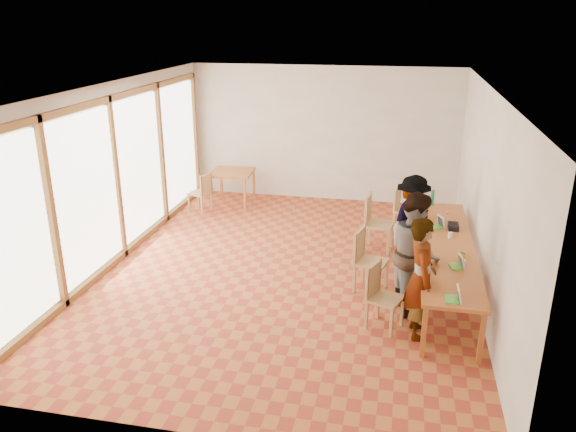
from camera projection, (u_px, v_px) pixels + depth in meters
name	position (u px, v px, depth m)	size (l,w,h in m)	color
ground	(287.00, 270.00, 9.38)	(8.00, 8.00, 0.00)	#AF5D2A
wall_back	(323.00, 134.00, 12.55)	(6.00, 0.10, 3.00)	beige
wall_front	(199.00, 305.00, 5.18)	(6.00, 0.10, 3.00)	beige
wall_right	(485.00, 196.00, 8.30)	(0.10, 8.00, 3.00)	beige
window_wall	(115.00, 174.00, 9.43)	(0.10, 8.00, 3.00)	white
ceiling	(287.00, 86.00, 8.35)	(6.00, 8.00, 0.04)	white
communal_table	(446.00, 247.00, 8.50)	(0.80, 4.00, 0.75)	#B26327
side_table	(232.00, 175.00, 12.46)	(0.90, 0.90, 0.75)	#B26327
chair_near	(379.00, 289.00, 7.54)	(0.55, 0.55, 0.48)	tan
chair_mid	(365.00, 253.00, 8.56)	(0.55, 0.55, 0.52)	tan
chair_far	(373.00, 216.00, 10.01)	(0.53, 0.53, 0.55)	tan
chair_empty	(401.00, 204.00, 11.01)	(0.47, 0.47, 0.44)	tan
chair_spare	(203.00, 189.00, 11.97)	(0.50, 0.50, 0.45)	tan
person_near	(421.00, 278.00, 7.24)	(0.60, 0.39, 1.65)	gray
person_mid	(414.00, 252.00, 7.90)	(0.85, 0.66, 1.75)	gray
person_far	(412.00, 221.00, 9.36)	(1.01, 0.58, 1.56)	gray
laptop_near	(455.00, 297.00, 6.81)	(0.20, 0.23, 0.19)	#54BB37
laptop_mid	(458.00, 264.00, 7.71)	(0.22, 0.24, 0.18)	#54BB37
laptop_far	(438.00, 224.00, 9.16)	(0.27, 0.29, 0.19)	#54BB37
yellow_mug	(462.00, 256.00, 7.95)	(0.13, 0.13, 0.10)	gold
green_bottle	(432.00, 198.00, 10.18)	(0.07, 0.07, 0.28)	#1A6E41
clear_glass	(450.00, 235.00, 8.72)	(0.07, 0.07, 0.09)	silver
condiment_cup	(463.00, 262.00, 7.81)	(0.08, 0.08, 0.06)	white
pink_phone	(447.00, 213.00, 9.82)	(0.05, 0.10, 0.01)	#E6407C
black_pouch	(453.00, 226.00, 9.08)	(0.16, 0.26, 0.09)	black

